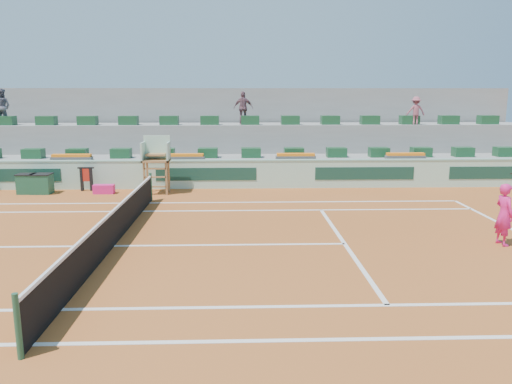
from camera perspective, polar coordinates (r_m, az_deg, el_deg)
ground at (r=14.35m, az=-15.94°, el=-5.97°), size 90.00×90.00×0.00m
seating_tier_lower at (r=24.50m, az=-10.03°, el=2.76°), size 36.00×4.00×1.20m
seating_tier_upper at (r=25.98m, az=-9.58°, el=4.80°), size 36.00×2.40×2.60m
stadium_back_wall at (r=27.48m, az=-9.20°, el=7.04°), size 36.00×0.40×4.40m
player_bag at (r=21.83m, az=-16.99°, el=0.32°), size 0.85×0.38×0.38m
spectator_left at (r=27.85m, az=-27.06°, el=8.67°), size 0.87×0.69×1.76m
spectator_mid at (r=25.22m, az=-1.46°, el=9.59°), size 0.96×0.40×1.63m
spectator_right at (r=26.23m, az=17.79°, el=8.85°), size 0.92×0.57×1.38m
court_lines at (r=14.35m, az=-15.94°, el=-5.95°), size 23.89×11.09×0.01m
tennis_net at (r=14.20m, az=-16.05°, el=-3.94°), size 0.10×11.97×1.10m
advertising_hoarding at (r=22.33m, az=-10.76°, el=2.01°), size 36.00×0.34×1.26m
umpire_chair at (r=21.23m, az=-11.32°, el=4.00°), size 1.10×0.90×2.40m
seat_row_lower at (r=23.51m, az=-10.40°, el=4.41°), size 32.90×0.60×0.44m
seat_row_upper at (r=25.26m, az=-9.88°, el=8.08°), size 32.90×0.60×0.44m
flower_planters at (r=23.01m, az=-14.39°, el=3.88°), size 26.80×0.36×0.28m
drink_cooler_a at (r=22.69m, az=-23.29°, el=0.89°), size 0.82×0.71×0.84m
drink_cooler_b at (r=22.93m, az=-24.74°, el=0.87°), size 0.72×0.62×0.84m
towel_rack at (r=22.60m, az=-18.83°, el=1.63°), size 0.68×0.11×1.03m
tennis_player at (r=15.31m, az=26.50°, el=-2.28°), size 0.52×0.91×2.28m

